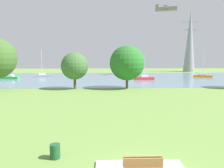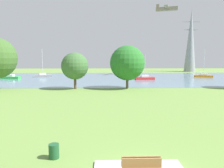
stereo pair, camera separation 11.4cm
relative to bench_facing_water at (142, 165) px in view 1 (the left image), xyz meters
The scene contains 12 objects.
ground_plane 21.74m from the bench_facing_water, 90.00° to the left, with size 160.00×160.00×0.00m, color olive.
bench_facing_water is the anchor object (origin of this frame).
litter_bin 4.84m from the bench_facing_water, 157.37° to the left, with size 0.56×0.56×0.80m, color #1E512D.
water_surface 49.73m from the bench_facing_water, 90.00° to the left, with size 140.00×40.00×0.02m, color slate.
sailboat_orange 57.23m from the bench_facing_water, 63.51° to the left, with size 5.01×2.52×7.54m.
sailboat_red 45.69m from the bench_facing_water, 79.92° to the left, with size 4.89×1.83×6.26m.
sailboat_green 54.69m from the bench_facing_water, 118.74° to the left, with size 4.95×2.08×5.26m.
sailboat_gray 56.06m from the bench_facing_water, 110.16° to the left, with size 5.02×2.70×7.74m.
tree_west_near 29.94m from the bench_facing_water, 103.66° to the left, with size 4.69×4.69×6.35m.
tree_west_far 29.54m from the bench_facing_water, 85.83° to the left, with size 6.12×6.12×7.58m.
electricity_pylon 83.06m from the bench_facing_water, 67.90° to the left, with size 6.40×4.40×23.74m.
light_aircraft 63.78m from the bench_facing_water, 74.15° to the left, with size 6.41×8.30×2.10m.
Camera 1 is at (-1.70, -9.57, 5.50)m, focal length 35.68 mm.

